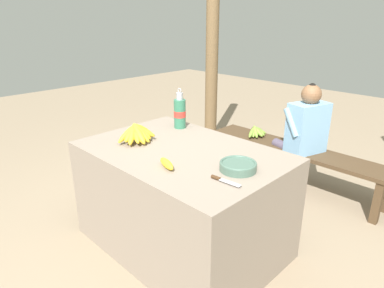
{
  "coord_description": "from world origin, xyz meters",
  "views": [
    {
      "loc": [
        1.5,
        -1.42,
        1.55
      ],
      "look_at": [
        0.05,
        0.05,
        0.77
      ],
      "focal_mm": 32.0,
      "sensor_mm": 36.0,
      "label": 1
    }
  ],
  "objects_px": {
    "banana_bunch_ripe": "(137,133)",
    "knife": "(221,180)",
    "wooden_bench": "(296,154)",
    "support_post_near": "(212,49)",
    "banana_bunch_green": "(256,131)",
    "seated_vendor": "(303,131)",
    "water_bottle": "(180,113)",
    "serving_bowl": "(238,166)",
    "loose_banana_front": "(167,164)"
  },
  "relations": [
    {
      "from": "seated_vendor",
      "to": "loose_banana_front",
      "type": "bearing_deg",
      "value": 106.18
    },
    {
      "from": "banana_bunch_ripe",
      "to": "serving_bowl",
      "type": "distance_m",
      "value": 0.78
    },
    {
      "from": "serving_bowl",
      "to": "wooden_bench",
      "type": "height_order",
      "value": "serving_bowl"
    },
    {
      "from": "serving_bowl",
      "to": "knife",
      "type": "height_order",
      "value": "serving_bowl"
    },
    {
      "from": "water_bottle",
      "to": "banana_bunch_green",
      "type": "bearing_deg",
      "value": 89.74
    },
    {
      "from": "banana_bunch_ripe",
      "to": "serving_bowl",
      "type": "bearing_deg",
      "value": 8.92
    },
    {
      "from": "loose_banana_front",
      "to": "seated_vendor",
      "type": "height_order",
      "value": "seated_vendor"
    },
    {
      "from": "loose_banana_front",
      "to": "water_bottle",
      "type": "bearing_deg",
      "value": 130.84
    },
    {
      "from": "banana_bunch_green",
      "to": "banana_bunch_ripe",
      "type": "bearing_deg",
      "value": -89.08
    },
    {
      "from": "loose_banana_front",
      "to": "seated_vendor",
      "type": "bearing_deg",
      "value": 89.32
    },
    {
      "from": "wooden_bench",
      "to": "banana_bunch_ripe",
      "type": "bearing_deg",
      "value": -106.11
    },
    {
      "from": "loose_banana_front",
      "to": "knife",
      "type": "xyz_separation_m",
      "value": [
        0.34,
        0.09,
        -0.01
      ]
    },
    {
      "from": "water_bottle",
      "to": "banana_bunch_green",
      "type": "relative_size",
      "value": 1.06
    },
    {
      "from": "banana_bunch_green",
      "to": "support_post_near",
      "type": "bearing_deg",
      "value": 163.19
    },
    {
      "from": "seated_vendor",
      "to": "support_post_near",
      "type": "height_order",
      "value": "support_post_near"
    },
    {
      "from": "banana_bunch_ripe",
      "to": "banana_bunch_green",
      "type": "relative_size",
      "value": 1.0
    },
    {
      "from": "banana_bunch_ripe",
      "to": "water_bottle",
      "type": "height_order",
      "value": "water_bottle"
    },
    {
      "from": "serving_bowl",
      "to": "water_bottle",
      "type": "distance_m",
      "value": 0.86
    },
    {
      "from": "wooden_bench",
      "to": "support_post_near",
      "type": "height_order",
      "value": "support_post_near"
    },
    {
      "from": "banana_bunch_ripe",
      "to": "seated_vendor",
      "type": "bearing_deg",
      "value": 71.95
    },
    {
      "from": "loose_banana_front",
      "to": "knife",
      "type": "bearing_deg",
      "value": 14.33
    },
    {
      "from": "loose_banana_front",
      "to": "wooden_bench",
      "type": "distance_m",
      "value": 1.67
    },
    {
      "from": "water_bottle",
      "to": "seated_vendor",
      "type": "bearing_deg",
      "value": 64.04
    },
    {
      "from": "seated_vendor",
      "to": "wooden_bench",
      "type": "bearing_deg",
      "value": -3.6
    },
    {
      "from": "serving_bowl",
      "to": "wooden_bench",
      "type": "relative_size",
      "value": 0.12
    },
    {
      "from": "serving_bowl",
      "to": "knife",
      "type": "distance_m",
      "value": 0.17
    },
    {
      "from": "wooden_bench",
      "to": "support_post_near",
      "type": "relative_size",
      "value": 0.75
    },
    {
      "from": "banana_bunch_ripe",
      "to": "wooden_bench",
      "type": "bearing_deg",
      "value": 73.89
    },
    {
      "from": "seated_vendor",
      "to": "support_post_near",
      "type": "relative_size",
      "value": 0.43
    },
    {
      "from": "banana_bunch_ripe",
      "to": "knife",
      "type": "xyz_separation_m",
      "value": [
        0.8,
        -0.05,
        -0.06
      ]
    },
    {
      "from": "serving_bowl",
      "to": "loose_banana_front",
      "type": "xyz_separation_m",
      "value": [
        -0.31,
        -0.26,
        -0.0
      ]
    },
    {
      "from": "knife",
      "to": "banana_bunch_green",
      "type": "height_order",
      "value": "knife"
    },
    {
      "from": "knife",
      "to": "banana_bunch_green",
      "type": "xyz_separation_m",
      "value": [
        -0.82,
        1.53,
        -0.29
      ]
    },
    {
      "from": "serving_bowl",
      "to": "support_post_near",
      "type": "bearing_deg",
      "value": 135.51
    },
    {
      "from": "knife",
      "to": "wooden_bench",
      "type": "bearing_deg",
      "value": 98.68
    },
    {
      "from": "knife",
      "to": "support_post_near",
      "type": "distance_m",
      "value": 2.49
    },
    {
      "from": "water_bottle",
      "to": "knife",
      "type": "height_order",
      "value": "water_bottle"
    },
    {
      "from": "water_bottle",
      "to": "loose_banana_front",
      "type": "xyz_separation_m",
      "value": [
        0.49,
        -0.56,
        -0.1
      ]
    },
    {
      "from": "banana_bunch_green",
      "to": "loose_banana_front",
      "type": "bearing_deg",
      "value": -73.41
    },
    {
      "from": "support_post_near",
      "to": "seated_vendor",
      "type": "bearing_deg",
      "value": -11.43
    },
    {
      "from": "knife",
      "to": "wooden_bench",
      "type": "xyz_separation_m",
      "value": [
        -0.37,
        1.53,
        -0.41
      ]
    },
    {
      "from": "knife",
      "to": "seated_vendor",
      "type": "bearing_deg",
      "value": 97.08
    },
    {
      "from": "loose_banana_front",
      "to": "support_post_near",
      "type": "height_order",
      "value": "support_post_near"
    },
    {
      "from": "banana_bunch_ripe",
      "to": "knife",
      "type": "distance_m",
      "value": 0.8
    },
    {
      "from": "water_bottle",
      "to": "seated_vendor",
      "type": "distance_m",
      "value": 1.19
    },
    {
      "from": "knife",
      "to": "seated_vendor",
      "type": "relative_size",
      "value": 0.18
    },
    {
      "from": "seated_vendor",
      "to": "water_bottle",
      "type": "bearing_deg",
      "value": 80.89
    },
    {
      "from": "wooden_bench",
      "to": "water_bottle",
      "type": "bearing_deg",
      "value": -113.38
    },
    {
      "from": "banana_bunch_ripe",
      "to": "support_post_near",
      "type": "bearing_deg",
      "value": 116.68
    },
    {
      "from": "seated_vendor",
      "to": "banana_bunch_ripe",
      "type": "bearing_deg",
      "value": 88.81
    }
  ]
}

